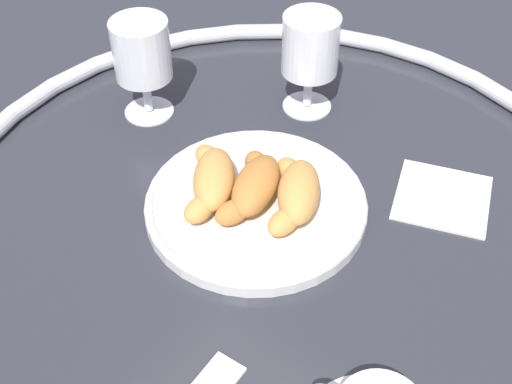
# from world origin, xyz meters

# --- Properties ---
(ground_plane) EXTENTS (2.20, 2.20, 0.00)m
(ground_plane) POSITION_xyz_m (0.00, 0.00, 0.00)
(ground_plane) COLOR #2D3038
(table_chrome_rim) EXTENTS (0.81, 0.81, 0.02)m
(table_chrome_rim) POSITION_xyz_m (0.00, 0.00, 0.01)
(table_chrome_rim) COLOR silver
(table_chrome_rim) RESTS_ON ground_plane
(pastry_plate) EXTENTS (0.26, 0.26, 0.02)m
(pastry_plate) POSITION_xyz_m (-0.01, 0.02, 0.01)
(pastry_plate) COLOR white
(pastry_plate) RESTS_ON ground_plane
(croissant_large) EXTENTS (0.12, 0.11, 0.04)m
(croissant_large) POSITION_xyz_m (0.01, -0.02, 0.04)
(croissant_large) COLOR #D6994C
(croissant_large) RESTS_ON pastry_plate
(croissant_small) EXTENTS (0.13, 0.09, 0.04)m
(croissant_small) POSITION_xyz_m (-0.01, 0.02, 0.04)
(croissant_small) COLOR #BC7A38
(croissant_small) RESTS_ON pastry_plate
(croissant_extra) EXTENTS (0.12, 0.11, 0.04)m
(croissant_extra) POSITION_xyz_m (-0.03, 0.07, 0.04)
(croissant_extra) COLOR #D6994C
(croissant_extra) RESTS_ON pastry_plate
(juice_glass_left) EXTENTS (0.08, 0.08, 0.14)m
(juice_glass_left) POSITION_xyz_m (0.05, 0.25, 0.10)
(juice_glass_left) COLOR white
(juice_glass_left) RESTS_ON ground_plane
(juice_glass_right) EXTENTS (0.08, 0.08, 0.14)m
(juice_glass_right) POSITION_xyz_m (0.20, 0.09, 0.09)
(juice_glass_right) COLOR white
(juice_glass_right) RESTS_ON ground_plane
(sugar_packet) EXTENTS (0.05, 0.04, 0.01)m
(sugar_packet) POSITION_xyz_m (-0.21, -0.09, 0.00)
(sugar_packet) COLOR white
(sugar_packet) RESTS_ON ground_plane
(folded_napkin) EXTENTS (0.14, 0.14, 0.01)m
(folded_napkin) POSITION_xyz_m (0.14, -0.15, 0.00)
(folded_napkin) COLOR silver
(folded_napkin) RESTS_ON ground_plane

